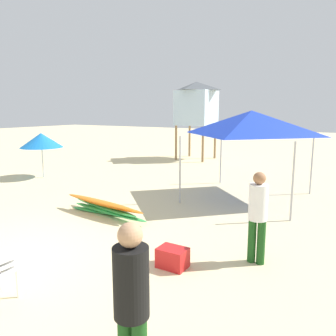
{
  "coord_description": "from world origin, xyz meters",
  "views": [
    {
      "loc": [
        5.54,
        -3.09,
        2.62
      ],
      "look_at": [
        1.4,
        3.81,
        1.21
      ],
      "focal_mm": 35.47,
      "sensor_mm": 36.0,
      "label": 1
    }
  ],
  "objects": [
    {
      "name": "surfboard_pile",
      "position": [
        0.02,
        2.99,
        0.2
      ],
      "size": [
        2.73,
        0.81,
        0.4
      ],
      "color": "green",
      "rests_on": "ground"
    },
    {
      "name": "lifeguard_near_left",
      "position": [
        3.89,
        -0.97,
        0.97
      ],
      "size": [
        0.32,
        0.32,
        1.68
      ],
      "color": "#194C19",
      "rests_on": "ground"
    },
    {
      "name": "lifeguard_near_center",
      "position": [
        4.06,
        2.33,
        0.92
      ],
      "size": [
        0.32,
        0.32,
        1.61
      ],
      "color": "#194C19",
      "rests_on": "ground"
    },
    {
      "name": "popup_canopy",
      "position": [
        2.62,
        6.48,
        2.26
      ],
      "size": [
        3.09,
        3.09,
        2.61
      ],
      "color": "#B2B2B7",
      "rests_on": "ground"
    },
    {
      "name": "lifeguard_tower",
      "position": [
        -2.34,
        12.94,
        2.96
      ],
      "size": [
        1.98,
        1.98,
        4.08
      ],
      "color": "olive",
      "rests_on": "ground"
    },
    {
      "name": "beach_umbrella_left",
      "position": [
        -5.28,
        5.38,
        1.47
      ],
      "size": [
        1.61,
        1.61,
        1.75
      ],
      "color": "beige",
      "rests_on": "ground"
    },
    {
      "name": "cooler_box",
      "position": [
        2.91,
        1.44,
        0.17
      ],
      "size": [
        0.49,
        0.36,
        0.34
      ],
      "primitive_type": "cube",
      "color": "red",
      "rests_on": "ground"
    }
  ]
}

